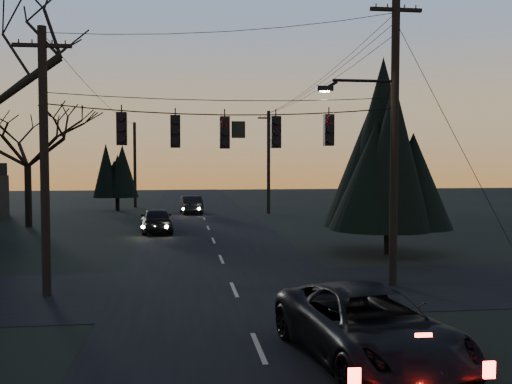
{
  "coord_description": "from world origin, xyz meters",
  "views": [
    {
      "loc": [
        -1.74,
        -8.7,
        4.26
      ],
      "look_at": [
        0.56,
        8.66,
        3.34
      ],
      "focal_mm": 40.0,
      "sensor_mm": 36.0,
      "label": 1
    }
  ],
  "objects": [
    {
      "name": "suv_near",
      "position": [
        2.16,
        2.71,
        0.79
      ],
      "size": [
        3.37,
        5.98,
        1.58
      ],
      "primitive_type": "imported",
      "rotation": [
        0.0,
        0.0,
        0.14
      ],
      "color": "black",
      "rests_on": "ground"
    },
    {
      "name": "span_signal_assembly",
      "position": [
        -0.24,
        10.0,
        5.29
      ],
      "size": [
        11.5,
        0.44,
        1.53
      ],
      "color": "black",
      "rests_on": "ground"
    },
    {
      "name": "sedan_oncoming_a",
      "position": [
        -3.2,
        26.05,
        0.77
      ],
      "size": [
        2.21,
        4.67,
        1.54
      ],
      "primitive_type": "imported",
      "rotation": [
        0.0,
        0.0,
        3.23
      ],
      "color": "black",
      "rests_on": "ground"
    },
    {
      "name": "main_road",
      "position": [
        0.0,
        20.0,
        0.01
      ],
      "size": [
        8.0,
        120.0,
        0.02
      ],
      "primitive_type": "cube",
      "color": "black",
      "rests_on": "ground"
    },
    {
      "name": "utility_pole_left",
      "position": [
        -6.0,
        10.0,
        0.0
      ],
      "size": [
        1.8,
        0.3,
        8.5
      ],
      "primitive_type": null,
      "color": "black",
      "rests_on": "ground"
    },
    {
      "name": "bare_tree_dist",
      "position": [
        -11.7,
        30.38,
        5.57
      ],
      "size": [
        7.44,
        7.44,
        7.98
      ],
      "color": "black",
      "rests_on": "ground"
    },
    {
      "name": "utility_pole_far_l",
      "position": [
        -6.0,
        46.0,
        0.0
      ],
      "size": [
        0.3,
        0.3,
        8.0
      ],
      "primitive_type": null,
      "color": "black",
      "rests_on": "ground"
    },
    {
      "name": "cross_road",
      "position": [
        0.0,
        10.0,
        0.01
      ],
      "size": [
        60.0,
        7.0,
        0.02
      ],
      "primitive_type": "cube",
      "color": "black",
      "rests_on": "ground"
    },
    {
      "name": "utility_pole_far_r",
      "position": [
        5.5,
        38.0,
        0.0
      ],
      "size": [
        1.8,
        0.3,
        8.5
      ],
      "primitive_type": null,
      "color": "black",
      "rests_on": "ground"
    },
    {
      "name": "utility_pole_right",
      "position": [
        5.5,
        10.0,
        0.0
      ],
      "size": [
        5.0,
        0.3,
        10.0
      ],
      "primitive_type": null,
      "color": "black",
      "rests_on": "ground"
    },
    {
      "name": "sedan_oncoming_b",
      "position": [
        -0.92,
        38.61,
        0.73
      ],
      "size": [
        1.97,
        4.57,
        1.46
      ],
      "primitive_type": "imported",
      "rotation": [
        0.0,
        0.0,
        3.24
      ],
      "color": "black",
      "rests_on": "ground"
    },
    {
      "name": "evergreen_right",
      "position": [
        7.77,
        16.51,
        4.57
      ],
      "size": [
        4.92,
        4.92,
        7.94
      ],
      "color": "black",
      "rests_on": "ground"
    },
    {
      "name": "evergreen_dist",
      "position": [
        -7.28,
        42.64,
        3.32
      ],
      "size": [
        3.42,
        3.42,
        5.47
      ],
      "color": "black",
      "rests_on": "ground"
    }
  ]
}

